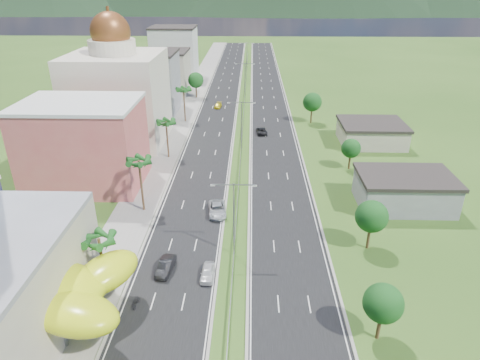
{
  "coord_description": "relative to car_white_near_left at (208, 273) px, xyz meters",
  "views": [
    {
      "loc": [
        2.21,
        -39.59,
        35.2
      ],
      "look_at": [
        0.56,
        19.41,
        7.0
      ],
      "focal_mm": 32.0,
      "sensor_mm": 36.0,
      "label": 1
    }
  ],
  "objects": [
    {
      "name": "ground",
      "position": [
        3.2,
        -4.75,
        -0.74
      ],
      "size": [
        500.0,
        500.0,
        0.0
      ],
      "primitive_type": "plane",
      "color": "#2D5119",
      "rests_on": "ground"
    },
    {
      "name": "road_left",
      "position": [
        -4.3,
        85.25,
        -0.72
      ],
      "size": [
        11.0,
        260.0,
        0.04
      ],
      "primitive_type": "cube",
      "color": "black",
      "rests_on": "ground"
    },
    {
      "name": "road_right",
      "position": [
        10.7,
        85.25,
        -0.72
      ],
      "size": [
        11.0,
        260.0,
        0.04
      ],
      "primitive_type": "cube",
      "color": "black",
      "rests_on": "ground"
    },
    {
      "name": "sidewalk_left",
      "position": [
        -13.8,
        85.25,
        -0.68
      ],
      "size": [
        7.0,
        260.0,
        0.12
      ],
      "primitive_type": "cube",
      "color": "gray",
      "rests_on": "ground"
    },
    {
      "name": "median_guardrail",
      "position": [
        3.2,
        67.24,
        -0.13
      ],
      "size": [
        0.1,
        216.06,
        0.76
      ],
      "color": "gray",
      "rests_on": "ground"
    },
    {
      "name": "streetlight_median_b",
      "position": [
        3.2,
        5.25,
        6.0
      ],
      "size": [
        6.04,
        0.25,
        11.0
      ],
      "color": "gray",
      "rests_on": "ground"
    },
    {
      "name": "streetlight_median_c",
      "position": [
        3.2,
        45.25,
        6.0
      ],
      "size": [
        6.04,
        0.25,
        11.0
      ],
      "color": "gray",
      "rests_on": "ground"
    },
    {
      "name": "streetlight_median_d",
      "position": [
        3.2,
        90.25,
        6.0
      ],
      "size": [
        6.04,
        0.25,
        11.0
      ],
      "color": "gray",
      "rests_on": "ground"
    },
    {
      "name": "streetlight_median_e",
      "position": [
        3.2,
        135.25,
        6.0
      ],
      "size": [
        6.04,
        0.25,
        11.0
      ],
      "color": "gray",
      "rests_on": "ground"
    },
    {
      "name": "lime_canopy",
      "position": [
        -16.8,
        -8.75,
        4.25
      ],
      "size": [
        18.0,
        15.0,
        7.4
      ],
      "color": "#C7D915",
      "rests_on": "ground"
    },
    {
      "name": "pink_shophouse",
      "position": [
        -24.8,
        27.25,
        6.76
      ],
      "size": [
        20.0,
        15.0,
        15.0
      ],
      "primitive_type": "cube",
      "color": "#C95352",
      "rests_on": "ground"
    },
    {
      "name": "domed_building",
      "position": [
        -24.8,
        50.25,
        10.61
      ],
      "size": [
        20.0,
        20.0,
        28.7
      ],
      "color": "beige",
      "rests_on": "ground"
    },
    {
      "name": "midrise_grey",
      "position": [
        -23.8,
        75.25,
        7.26
      ],
      "size": [
        16.0,
        15.0,
        16.0
      ],
      "primitive_type": "cube",
      "color": "gray",
      "rests_on": "ground"
    },
    {
      "name": "midrise_beige",
      "position": [
        -23.8,
        97.25,
        5.76
      ],
      "size": [
        16.0,
        15.0,
        13.0
      ],
      "primitive_type": "cube",
      "color": "#AFA590",
      "rests_on": "ground"
    },
    {
      "name": "midrise_white",
      "position": [
        -23.8,
        120.25,
        8.26
      ],
      "size": [
        16.0,
        15.0,
        18.0
      ],
      "primitive_type": "cube",
      "color": "silver",
      "rests_on": "ground"
    },
    {
      "name": "shed_near",
      "position": [
        31.2,
        20.25,
        1.76
      ],
      "size": [
        15.0,
        10.0,
        5.0
      ],
      "primitive_type": "cube",
      "color": "gray",
      "rests_on": "ground"
    },
    {
      "name": "shed_far",
      "position": [
        33.2,
        50.25,
        1.46
      ],
      "size": [
        14.0,
        12.0,
        4.4
      ],
      "primitive_type": "cube",
      "color": "#AFA590",
      "rests_on": "ground"
    },
    {
      "name": "palm_tree_b",
      "position": [
        -12.3,
        -2.75,
        6.32
      ],
      "size": [
        3.6,
        3.6,
        8.1
      ],
      "color": "#47301C",
      "rests_on": "ground"
    },
    {
      "name": "palm_tree_c",
      "position": [
        -12.3,
        17.25,
        7.76
      ],
      "size": [
        3.6,
        3.6,
        9.6
      ],
      "color": "#47301C",
      "rests_on": "ground"
    },
    {
      "name": "palm_tree_d",
      "position": [
        -12.3,
        40.25,
        6.8
      ],
      "size": [
        3.6,
        3.6,
        8.6
      ],
      "color": "#47301C",
      "rests_on": "ground"
    },
    {
      "name": "palm_tree_e",
      "position": [
        -12.3,
        65.25,
        7.56
      ],
      "size": [
        3.6,
        3.6,
        9.4
      ],
      "color": "#47301C",
      "rests_on": "ground"
    },
    {
      "name": "leafy_tree_lfar",
      "position": [
        -12.3,
        90.25,
        4.83
      ],
      "size": [
        4.9,
        4.9,
        8.05
      ],
      "color": "#47301C",
      "rests_on": "ground"
    },
    {
      "name": "leafy_tree_ra",
      "position": [
        19.2,
        -9.75,
        4.03
      ],
      "size": [
        4.2,
        4.2,
        6.9
      ],
      "color": "#47301C",
      "rests_on": "ground"
    },
    {
      "name": "leafy_tree_rb",
      "position": [
        22.2,
        7.25,
        4.43
      ],
      "size": [
        4.55,
        4.55,
        7.47
      ],
      "color": "#47301C",
      "rests_on": "ground"
    },
    {
      "name": "leafy_tree_rc",
      "position": [
        25.2,
        35.25,
        3.63
      ],
      "size": [
        3.85,
        3.85,
        6.33
      ],
      "color": "#47301C",
      "rests_on": "ground"
    },
    {
      "name": "leafy_tree_rd",
      "position": [
        21.2,
        65.25,
        4.83
      ],
      "size": [
        4.9,
        4.9,
        8.05
      ],
      "color": "#47301C",
      "rests_on": "ground"
    },
    {
      "name": "mountain_ridge",
      "position": [
        63.2,
        445.25,
        -0.74
      ],
      "size": [
        860.0,
        140.0,
        90.0
      ],
      "primitive_type": null,
      "color": "black",
      "rests_on": "ground"
    },
    {
      "name": "car_white_near_left",
      "position": [
        0.0,
        0.0,
        0.0
      ],
      "size": [
        1.82,
        4.2,
        1.41
      ],
      "primitive_type": "imported",
      "rotation": [
        0.0,
        0.0,
        -0.04
      ],
      "color": "silver",
      "rests_on": "road_left"
    },
    {
      "name": "car_dark_left",
      "position": [
        -5.63,
        1.08,
        0.08
      ],
      "size": [
        2.18,
        4.92,
        1.57
      ],
      "primitive_type": "imported",
      "rotation": [
        0.0,
        0.0,
        -0.11
      ],
      "color": "black",
      "rests_on": "road_left"
    },
    {
      "name": "car_silver_mid_left",
      "position": [
        0.0,
        16.28,
        0.12
      ],
      "size": [
        3.42,
        6.2,
        1.64
      ],
      "primitive_type": "imported",
      "rotation": [
        0.0,
        0.0,
        0.12
      ],
      "color": "#A9ADB1",
      "rests_on": "road_left"
    },
    {
      "name": "car_yellow_far_left",
      "position": [
        -4.51,
        78.81,
        -0.07
      ],
      "size": [
        2.16,
        4.49,
        1.26
      ],
      "primitive_type": "imported",
      "rotation": [
        0.0,
        0.0,
        -0.09
      ],
      "color": "gold",
      "rests_on": "road_left"
    },
    {
      "name": "car_dark_far_right",
      "position": [
        7.94,
        56.17,
        0.0
      ],
      "size": [
        2.82,
        5.29,
        1.41
      ],
      "primitive_type": "imported",
      "rotation": [
        0.0,
        0.0,
        3.24
      ],
      "color": "black",
      "rests_on": "road_right"
    },
    {
      "name": "motorcycle",
      "position": [
        -7.88,
        -5.54,
        -0.07
      ],
      "size": [
        0.81,
        2.04,
        1.27
      ],
      "primitive_type": "imported",
      "rotation": [
        0.0,
        0.0,
        -0.11
      ],
      "color": "black",
      "rests_on": "road_left"
    }
  ]
}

